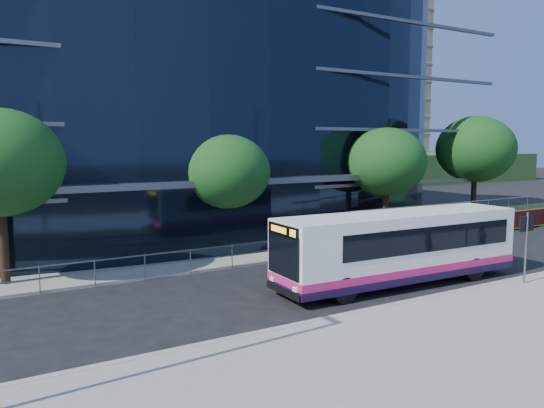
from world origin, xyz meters
TOP-DOWN VIEW (x-y plane):
  - ground at (0.00, 0.00)m, footprint 200.00×200.00m
  - pavement_near at (0.00, -5.00)m, footprint 80.00×8.00m
  - kerb at (0.00, -1.00)m, footprint 80.00×0.25m
  - yellow_line_outer at (0.00, -0.80)m, footprint 80.00×0.08m
  - yellow_line_inner at (0.00, -0.65)m, footprint 80.00×0.08m
  - far_forecourt at (-6.00, 11.00)m, footprint 50.00×8.00m
  - grass_verge at (24.00, 11.00)m, footprint 36.00×8.00m
  - glass_office at (-4.00, 20.85)m, footprint 44.00×23.10m
  - retaining_wall at (20.00, 7.30)m, footprint 34.00×0.40m
  - guard_railings at (-8.00, 7.00)m, footprint 24.00×0.05m
  - apartment_block at (32.00, 57.21)m, footprint 60.00×42.00m
  - street_sign at (4.50, -1.59)m, footprint 0.85×0.09m
  - tree_far_b at (-3.00, 9.50)m, footprint 4.29×4.29m
  - tree_far_c at (7.00, 9.00)m, footprint 4.62×4.62m
  - tree_far_d at (16.00, 10.00)m, footprint 5.28×5.28m
  - tree_dist_e at (24.00, 40.00)m, footprint 4.62×4.62m
  - tree_dist_f at (40.00, 42.00)m, footprint 4.29×4.29m
  - city_bus at (0.62, 1.21)m, footprint 10.73×2.84m

SIDE VIEW (x-z plane):
  - ground at x=0.00m, z-range 0.00..0.00m
  - yellow_line_outer at x=0.00m, z-range 0.00..0.01m
  - yellow_line_inner at x=0.00m, z-range 0.00..0.01m
  - far_forecourt at x=-6.00m, z-range 0.00..0.10m
  - grass_verge at x=24.00m, z-range 0.00..0.12m
  - pavement_near at x=0.00m, z-range 0.00..0.15m
  - kerb at x=0.00m, z-range 0.00..0.16m
  - retaining_wall at x=20.00m, z-range -0.44..1.67m
  - guard_railings at x=-8.00m, z-range 0.27..1.37m
  - city_bus at x=0.62m, z-range 0.09..2.97m
  - street_sign at x=4.50m, z-range 0.75..3.55m
  - tree_far_b at x=-3.00m, z-range 1.19..7.23m
  - tree_dist_f at x=40.00m, z-range 1.19..7.23m
  - tree_far_c at x=7.00m, z-range 1.28..7.79m
  - tree_dist_e at x=24.00m, z-range 1.28..7.79m
  - tree_far_d at x=16.00m, z-range 1.47..8.91m
  - glass_office at x=-4.00m, z-range 0.00..16.00m
  - apartment_block at x=32.00m, z-range -3.89..26.11m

